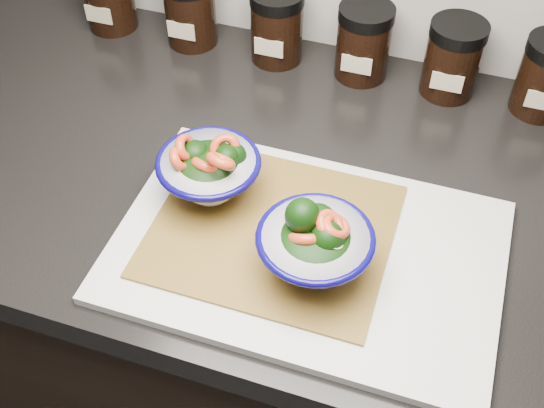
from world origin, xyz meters
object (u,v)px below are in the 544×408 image
(bowl_right, at_px, (315,245))
(spice_jar_b, at_px, (190,10))
(spice_jar_d, at_px, (364,42))
(spice_jar_c, at_px, (277,26))
(cutting_board, at_px, (307,251))
(spice_jar_e, at_px, (453,59))
(bowl_left, at_px, (209,171))

(bowl_right, xyz_separation_m, spice_jar_b, (-0.32, 0.39, -0.00))
(spice_jar_b, xyz_separation_m, spice_jar_d, (0.28, 0.00, 0.00))
(spice_jar_c, bearing_deg, cutting_board, -66.63)
(cutting_board, distance_m, spice_jar_e, 0.38)
(cutting_board, height_order, spice_jar_e, spice_jar_e)
(bowl_left, bearing_deg, spice_jar_d, 70.38)
(cutting_board, relative_size, spice_jar_e, 3.98)
(bowl_left, relative_size, spice_jar_d, 1.13)
(cutting_board, xyz_separation_m, spice_jar_c, (-0.16, 0.36, 0.05))
(spice_jar_d, bearing_deg, spice_jar_b, 180.00)
(bowl_left, xyz_separation_m, bowl_right, (0.15, -0.07, 0.00))
(spice_jar_c, height_order, spice_jar_e, same)
(bowl_left, bearing_deg, cutting_board, -17.13)
(cutting_board, bearing_deg, spice_jar_e, 73.45)
(spice_jar_b, xyz_separation_m, spice_jar_e, (0.41, 0.00, 0.00))
(spice_jar_b, bearing_deg, spice_jar_d, 0.00)
(bowl_left, relative_size, spice_jar_c, 1.13)
(bowl_left, bearing_deg, spice_jar_b, 116.76)
(bowl_left, xyz_separation_m, spice_jar_c, (-0.02, 0.32, 0.00))
(spice_jar_e, bearing_deg, spice_jar_b, 180.00)
(bowl_right, xyz_separation_m, spice_jar_c, (-0.17, 0.39, -0.00))
(bowl_left, relative_size, bowl_right, 0.98)
(bowl_left, distance_m, spice_jar_d, 0.34)
(spice_jar_c, xyz_separation_m, spice_jar_d, (0.13, 0.00, 0.00))
(spice_jar_b, bearing_deg, spice_jar_e, 0.00)
(spice_jar_e, bearing_deg, spice_jar_c, 180.00)
(cutting_board, xyz_separation_m, spice_jar_b, (-0.30, 0.36, 0.05))
(bowl_left, relative_size, spice_jar_e, 1.13)
(bowl_left, height_order, spice_jar_d, same)
(cutting_board, relative_size, bowl_right, 3.44)
(bowl_right, height_order, spice_jar_b, spice_jar_b)
(spice_jar_b, bearing_deg, bowl_left, -63.24)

